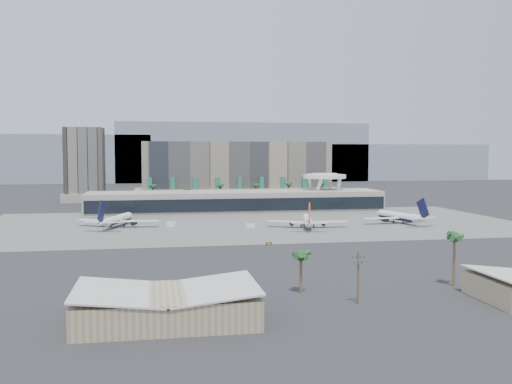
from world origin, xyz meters
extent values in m
plane|color=#232326|center=(0.00, 0.00, 0.00)|extent=(900.00, 900.00, 0.00)
cube|color=#5B5B59|center=(0.00, 55.00, 0.03)|extent=(260.00, 130.00, 0.06)
cube|color=gray|center=(-180.00, 470.00, 27.50)|extent=(260.00, 60.00, 55.00)
cube|color=gray|center=(60.00, 470.00, 35.00)|extent=(300.00, 60.00, 70.00)
cube|color=gray|center=(260.00, 470.00, 22.50)|extent=(220.00, 60.00, 45.00)
cube|color=gray|center=(10.00, 175.00, 21.00)|extent=(130.00, 22.00, 42.00)
cube|color=#9D9275|center=(10.00, 173.00, 5.00)|extent=(140.00, 30.00, 10.00)
cube|color=#237A60|center=(-50.00, 163.00, 9.00)|extent=(3.00, 2.00, 18.00)
cube|color=#237A60|center=(-35.00, 163.00, 9.00)|extent=(3.00, 2.00, 18.00)
cube|color=#237A60|center=(-20.00, 163.00, 9.00)|extent=(3.00, 2.00, 18.00)
cube|color=#237A60|center=(-5.00, 163.00, 9.00)|extent=(3.00, 2.00, 18.00)
cube|color=#237A60|center=(10.00, 163.00, 9.00)|extent=(3.00, 2.00, 18.00)
cube|color=#237A60|center=(25.00, 163.00, 9.00)|extent=(3.00, 2.00, 18.00)
cube|color=#237A60|center=(40.00, 163.00, 9.00)|extent=(3.00, 2.00, 18.00)
cube|color=#237A60|center=(55.00, 163.00, 9.00)|extent=(3.00, 2.00, 18.00)
cube|color=#237A60|center=(70.00, 163.00, 9.00)|extent=(3.00, 2.00, 18.00)
cube|color=black|center=(-95.00, 200.00, 26.00)|extent=(26.00, 26.00, 52.00)
cube|color=#B7B1A1|center=(-95.00, 200.00, 3.00)|extent=(30.00, 30.00, 6.00)
cube|color=#B7B1A1|center=(0.00, 110.00, 6.00)|extent=(170.00, 32.00, 12.00)
cube|color=black|center=(0.00, 93.80, 5.50)|extent=(168.00, 0.60, 7.00)
cube|color=black|center=(0.00, 110.00, 13.25)|extent=(170.00, 12.00, 2.50)
cylinder|color=white|center=(61.36, 122.36, 11.00)|extent=(6.98, 6.99, 21.89)
cylinder|color=white|center=(48.64, 122.36, 11.00)|extent=(6.98, 6.99, 21.89)
cylinder|color=white|center=(48.64, 109.64, 11.00)|extent=(6.98, 6.99, 21.89)
cylinder|color=white|center=(61.36, 109.64, 11.00)|extent=(6.98, 6.99, 21.89)
cylinder|color=white|center=(55.00, 116.00, 20.00)|extent=(26.00, 26.00, 2.20)
cylinder|color=white|center=(55.00, 116.00, 21.30)|extent=(16.00, 16.00, 1.20)
cylinder|color=brown|center=(-70.00, 145.00, 6.00)|extent=(0.70, 0.70, 12.00)
sphere|color=#1C4723|center=(-70.00, 145.00, 11.70)|extent=(2.80, 2.80, 2.80)
cylinder|color=brown|center=(-48.00, 145.00, 6.00)|extent=(0.70, 0.70, 12.00)
sphere|color=#1C4723|center=(-48.00, 145.00, 11.70)|extent=(2.80, 2.80, 2.80)
cylinder|color=brown|center=(-26.00, 145.00, 6.00)|extent=(0.70, 0.70, 12.00)
sphere|color=#1C4723|center=(-26.00, 145.00, 11.70)|extent=(2.80, 2.80, 2.80)
cylinder|color=brown|center=(-5.00, 145.00, 6.00)|extent=(0.70, 0.70, 12.00)
sphere|color=#1C4723|center=(-5.00, 145.00, 11.70)|extent=(2.80, 2.80, 2.80)
cylinder|color=brown|center=(18.00, 145.00, 6.00)|extent=(0.70, 0.70, 12.00)
sphere|color=#1C4723|center=(18.00, 145.00, 11.70)|extent=(2.80, 2.80, 2.80)
cylinder|color=brown|center=(40.00, 145.00, 6.00)|extent=(0.70, 0.70, 12.00)
sphere|color=#1C4723|center=(40.00, 145.00, 11.70)|extent=(2.80, 2.80, 2.80)
cylinder|color=brown|center=(62.00, 145.00, 6.00)|extent=(0.70, 0.70, 12.00)
sphere|color=#1C4723|center=(62.00, 145.00, 11.70)|extent=(2.80, 2.80, 2.80)
cylinder|color=brown|center=(85.00, 145.00, 6.00)|extent=(0.70, 0.70, 12.00)
sphere|color=#1C4723|center=(85.00, 145.00, 11.70)|extent=(2.80, 2.80, 2.80)
cube|color=#8C7D5D|center=(-45.00, -102.00, 3.00)|extent=(36.00, 22.00, 6.00)
cube|color=silver|center=(-54.00, -102.00, 6.40)|extent=(18.65, 22.60, 2.30)
cube|color=silver|center=(-36.00, -102.00, 6.40)|extent=(18.65, 22.60, 2.30)
cylinder|color=#4C3826|center=(-2.00, -96.00, 6.00)|extent=(0.44, 0.44, 12.00)
cube|color=#4C3826|center=(-2.00, -96.00, 10.60)|extent=(3.20, 0.22, 0.22)
cylinder|color=slate|center=(-2.90, -96.35, 9.60)|extent=(0.56, 0.56, 0.90)
cylinder|color=slate|center=(-2.00, -96.35, 9.60)|extent=(0.56, 0.56, 0.90)
cylinder|color=slate|center=(-1.10, -96.35, 9.60)|extent=(0.56, 0.56, 0.90)
cylinder|color=black|center=(-3.40, -96.00, 10.85)|extent=(0.12, 0.12, 0.30)
cylinder|color=black|center=(-0.60, -96.00, 10.85)|extent=(0.12, 0.12, 0.30)
cylinder|color=white|center=(-63.80, 53.04, 3.52)|extent=(12.05, 26.52, 3.91)
cylinder|color=#101235|center=(-63.80, 53.04, 3.37)|extent=(11.81, 25.99, 3.83)
cone|color=white|center=(-59.02, 67.54, 3.52)|extent=(5.09, 5.40, 3.91)
cone|color=white|center=(-69.20, 36.68, 3.81)|extent=(6.46, 9.57, 3.91)
cube|color=white|center=(-74.31, 55.48, 2.93)|extent=(17.15, 12.23, 0.34)
cube|color=white|center=(-53.91, 48.75, 2.93)|extent=(17.90, 5.80, 0.34)
cylinder|color=black|center=(-71.37, 55.02, 1.95)|extent=(3.26, 4.38, 2.15)
cylinder|color=black|center=(-56.54, 50.13, 1.95)|extent=(3.26, 4.38, 2.15)
cube|color=#101235|center=(-69.66, 35.29, 8.89)|extent=(3.24, 8.57, 10.28)
cube|color=white|center=(-73.68, 37.13, 4.30)|extent=(7.96, 5.38, 0.24)
cube|color=white|center=(-65.33, 34.38, 4.30)|extent=(8.07, 3.50, 0.24)
cylinder|color=black|center=(-60.55, 62.91, 0.78)|extent=(0.49, 0.49, 1.56)
cylinder|color=black|center=(-67.08, 53.09, 0.78)|extent=(0.68, 0.68, 1.56)
cylinder|color=black|center=(-61.14, 51.13, 0.78)|extent=(0.68, 0.68, 1.56)
cylinder|color=white|center=(22.24, 35.43, 3.28)|extent=(8.96, 25.04, 3.64)
cylinder|color=#101235|center=(22.24, 35.43, 3.14)|extent=(8.78, 24.54, 3.57)
cone|color=white|center=(25.34, 49.33, 3.28)|extent=(4.45, 4.79, 3.64)
cone|color=white|center=(18.75, 19.75, 3.55)|extent=(5.34, 8.79, 3.64)
cube|color=white|center=(12.26, 36.72, 2.73)|extent=(16.43, 10.13, 0.32)
cube|color=white|center=(31.82, 32.36, 2.73)|extent=(16.43, 3.80, 0.32)
cylinder|color=black|center=(15.03, 36.57, 1.82)|extent=(2.75, 3.99, 2.00)
cylinder|color=black|center=(29.25, 33.40, 1.82)|extent=(2.75, 3.99, 2.00)
cube|color=red|center=(18.45, 18.41, 8.29)|extent=(2.24, 8.17, 9.59)
cube|color=white|center=(14.55, 19.75, 4.01)|extent=(7.53, 4.43, 0.23)
cube|color=white|center=(22.55, 17.97, 4.01)|extent=(7.42, 2.58, 0.23)
cylinder|color=black|center=(24.35, 44.89, 0.73)|extent=(0.46, 0.46, 1.46)
cylinder|color=black|center=(19.20, 35.17, 0.73)|extent=(0.64, 0.64, 1.46)
cylinder|color=black|center=(24.89, 33.91, 0.73)|extent=(0.64, 0.64, 1.46)
cylinder|color=white|center=(70.12, 43.90, 3.42)|extent=(10.24, 26.07, 3.81)
cylinder|color=#101235|center=(70.12, 43.90, 3.28)|extent=(10.03, 25.55, 3.73)
cone|color=white|center=(66.36, 58.30, 3.42)|extent=(4.76, 5.10, 3.81)
cone|color=white|center=(74.36, 27.66, 3.71)|extent=(5.85, 9.25, 3.81)
cube|color=white|center=(60.24, 40.34, 2.85)|extent=(17.28, 4.59, 0.33)
cube|color=white|center=(80.49, 45.62, 2.85)|extent=(17.01, 11.08, 0.33)
cylinder|color=black|center=(62.88, 41.52, 1.90)|extent=(2.99, 4.21, 2.09)
cylinder|color=black|center=(77.60, 45.36, 1.90)|extent=(2.99, 4.21, 2.09)
cube|color=#101235|center=(74.72, 26.28, 8.66)|extent=(2.64, 8.48, 10.02)
cube|color=white|center=(70.46, 25.66, 4.19)|extent=(7.80, 2.96, 0.24)
cube|color=white|center=(78.74, 27.83, 4.19)|extent=(7.83, 4.86, 0.24)
cylinder|color=black|center=(67.56, 53.69, 0.76)|extent=(0.48, 0.48, 1.52)
cylinder|color=black|center=(67.42, 42.21, 0.76)|extent=(0.67, 0.67, 1.52)
cylinder|color=black|center=(73.31, 43.75, 0.76)|extent=(0.67, 0.67, 1.52)
cube|color=white|center=(-39.43, 49.42, 1.05)|extent=(4.78, 3.47, 2.11)
cube|color=white|center=(-4.20, 37.19, 1.01)|extent=(4.25, 2.88, 2.02)
cube|color=black|center=(-5.31, -10.81, 0.50)|extent=(2.21, 0.85, 1.00)
cube|color=gold|center=(-5.31, -10.99, 0.50)|extent=(1.57, 0.46, 0.60)
cylinder|color=black|center=(-6.11, -10.81, 0.30)|extent=(0.12, 0.12, 0.60)
cylinder|color=black|center=(-4.51, -10.81, 0.30)|extent=(0.12, 0.12, 0.60)
cylinder|color=brown|center=(-12.23, -84.08, 4.80)|extent=(0.70, 0.70, 9.60)
sphere|color=#1C4723|center=(-12.23, -84.08, 9.30)|extent=(2.80, 2.80, 2.80)
cylinder|color=brown|center=(28.32, -83.94, 6.52)|extent=(0.70, 0.70, 13.03)
sphere|color=#1C4723|center=(28.32, -83.94, 12.73)|extent=(2.80, 2.80, 2.80)
camera|label=1|loc=(-47.35, -217.21, 34.17)|focal=40.00mm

